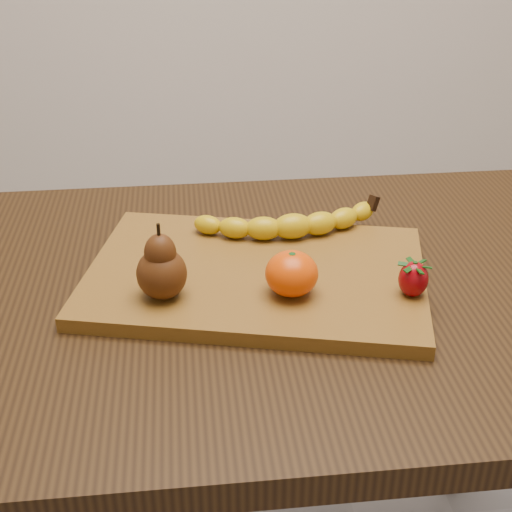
{
  "coord_description": "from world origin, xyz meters",
  "views": [
    {
      "loc": [
        -0.12,
        -0.82,
        1.26
      ],
      "look_at": [
        -0.03,
        0.0,
        0.8
      ],
      "focal_mm": 50.0,
      "sensor_mm": 36.0,
      "label": 1
    }
  ],
  "objects": [
    {
      "name": "banana",
      "position": [
        0.04,
        0.09,
        0.8
      ],
      "size": [
        0.24,
        0.08,
        0.04
      ],
      "primitive_type": null,
      "rotation": [
        0.0,
        0.0,
        0.08
      ],
      "color": "#D7B50A",
      "rests_on": "cutting_board"
    },
    {
      "name": "mandarin",
      "position": [
        0.01,
        -0.06,
        0.81
      ],
      "size": [
        0.09,
        0.09,
        0.06
      ],
      "primitive_type": "ellipsoid",
      "rotation": [
        0.0,
        0.0,
        0.42
      ],
      "color": "#E74502",
      "rests_on": "cutting_board"
    },
    {
      "name": "cutting_board",
      "position": [
        -0.03,
        0.0,
        0.77
      ],
      "size": [
        0.51,
        0.4,
        0.02
      ],
      "primitive_type": "cube",
      "rotation": [
        0.0,
        0.0,
        -0.24
      ],
      "color": "brown",
      "rests_on": "table"
    },
    {
      "name": "table",
      "position": [
        0.0,
        0.0,
        0.66
      ],
      "size": [
        1.0,
        0.7,
        0.76
      ],
      "color": "black",
      "rests_on": "ground"
    },
    {
      "name": "strawberry",
      "position": [
        0.16,
        -0.08,
        0.8
      ],
      "size": [
        0.05,
        0.05,
        0.05
      ],
      "primitive_type": null,
      "rotation": [
        0.0,
        0.0,
        -0.4
      ],
      "color": "#8D030B",
      "rests_on": "cutting_board"
    },
    {
      "name": "pear",
      "position": [
        -0.15,
        -0.05,
        0.83
      ],
      "size": [
        0.07,
        0.07,
        0.1
      ],
      "primitive_type": null,
      "rotation": [
        0.0,
        0.0,
        0.08
      ],
      "color": "#4A250B",
      "rests_on": "cutting_board"
    }
  ]
}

